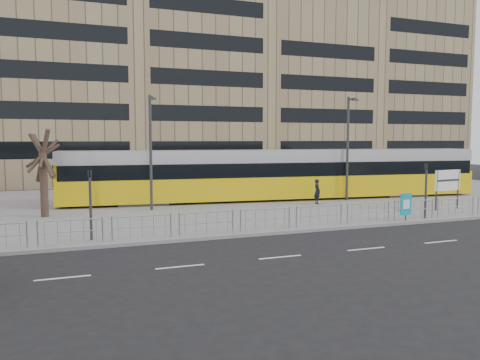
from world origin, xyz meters
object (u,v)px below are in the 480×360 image
object	(u,v)px
station_sign	(448,182)
ad_panel	(406,205)
lamp_post_west	(151,147)
bare_tree	(42,127)
traffic_light_west	(90,196)
lamp_post_east	(348,144)
pedestrian	(317,192)
traffic_light_east	(426,184)
tram	(280,175)

from	to	relation	value
station_sign	ad_panel	bearing A→B (deg)	-161.60
lamp_post_west	ad_panel	bearing A→B (deg)	-34.38
lamp_post_west	bare_tree	world-z (taller)	bare_tree
station_sign	traffic_light_west	distance (m)	21.81
station_sign	traffic_light_west	world-z (taller)	traffic_light_west
lamp_post_east	lamp_post_west	bearing A→B (deg)	179.23
pedestrian	traffic_light_west	bearing A→B (deg)	117.96
traffic_light_east	lamp_post_west	world-z (taller)	lamp_post_west
traffic_light_west	bare_tree	size ratio (longest dim) A/B	0.42
lamp_post_west	bare_tree	distance (m)	6.34
ad_panel	pedestrian	bearing A→B (deg)	92.16
station_sign	traffic_light_west	xyz separation A→B (m)	(-21.74, -1.69, 0.23)
tram	bare_tree	size ratio (longest dim) A/B	4.26
lamp_post_west	tram	bearing A→B (deg)	11.91
traffic_light_west	lamp_post_east	world-z (taller)	lamp_post_east
lamp_post_east	bare_tree	world-z (taller)	lamp_post_east
lamp_post_west	station_sign	bearing A→B (deg)	-19.09
tram	traffic_light_east	bearing A→B (deg)	-62.42
pedestrian	lamp_post_east	world-z (taller)	lamp_post_east
tram	bare_tree	distance (m)	16.61
lamp_post_east	station_sign	bearing A→B (deg)	-59.28
lamp_post_east	bare_tree	bearing A→B (deg)	-179.42
traffic_light_east	lamp_post_east	bearing A→B (deg)	66.45
tram	pedestrian	distance (m)	3.60
traffic_light_west	lamp_post_west	distance (m)	9.01
pedestrian	lamp_post_east	distance (m)	4.53
traffic_light_east	bare_tree	world-z (taller)	bare_tree
lamp_post_east	traffic_light_west	bearing A→B (deg)	-157.24
station_sign	traffic_light_east	xyz separation A→B (m)	(-3.71, -2.22, 0.23)
tram	ad_panel	bearing A→B (deg)	-70.16
pedestrian	bare_tree	world-z (taller)	bare_tree
ad_panel	pedestrian	xyz separation A→B (m)	(-1.32, 7.46, -0.02)
pedestrian	traffic_light_west	xyz separation A→B (m)	(-15.20, -6.72, 1.12)
tram	traffic_light_west	size ratio (longest dim) A/B	10.11
station_sign	pedestrian	world-z (taller)	station_sign
pedestrian	lamp_post_west	bearing A→B (deg)	88.45
lamp_post_east	pedestrian	bearing A→B (deg)	-163.03
traffic_light_west	lamp_post_west	bearing A→B (deg)	64.44
ad_panel	lamp_post_east	xyz separation A→B (m)	(1.69, 8.38, 3.24)
pedestrian	lamp_post_west	size ratio (longest dim) A/B	0.24
tram	pedestrian	world-z (taller)	tram
ad_panel	bare_tree	distance (m)	20.89
ad_panel	pedestrian	world-z (taller)	pedestrian
ad_panel	pedestrian	distance (m)	7.58
station_sign	ad_panel	size ratio (longest dim) A/B	1.68
tram	traffic_light_east	world-z (taller)	tram
station_sign	pedestrian	xyz separation A→B (m)	(-6.54, 5.03, -0.89)
pedestrian	lamp_post_east	xyz separation A→B (m)	(3.01, 0.92, 3.26)
tram	traffic_light_west	world-z (taller)	tram
pedestrian	traffic_light_west	world-z (taller)	traffic_light_west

